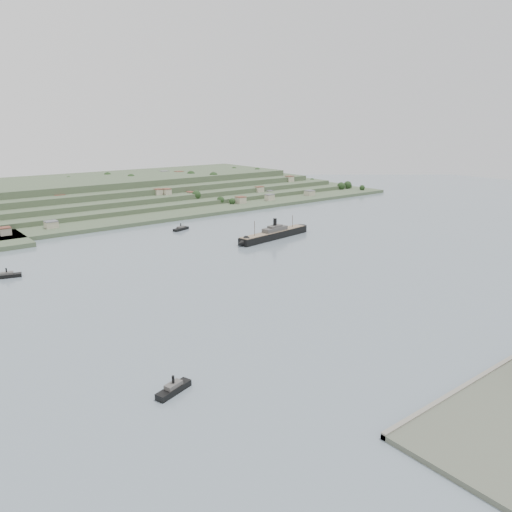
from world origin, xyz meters
TOP-DOWN VIEW (x-y plane):
  - ground at (0.00, 0.00)m, footprint 1400.00×1400.00m
  - far_peninsula at (27.91, 393.10)m, footprint 760.00×309.00m
  - steamship at (52.54, 101.95)m, footprint 92.02×23.43m
  - tugboat at (-150.43, -77.97)m, footprint 17.13×9.29m
  - ferry_west at (-165.89, 126.27)m, footprint 19.03×9.67m
  - ferry_east at (6.27, 186.66)m, footprint 19.14×10.82m

SIDE VIEW (x-z plane):
  - ground at x=0.00m, z-range 0.00..0.00m
  - ferry_west at x=-165.89m, z-range -1.78..5.09m
  - ferry_east at x=6.27m, z-range -1.79..5.13m
  - tugboat at x=-150.43m, z-range -1.91..5.55m
  - steamship at x=52.54m, z-range -6.98..15.15m
  - far_peninsula at x=27.91m, z-range -3.12..26.88m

